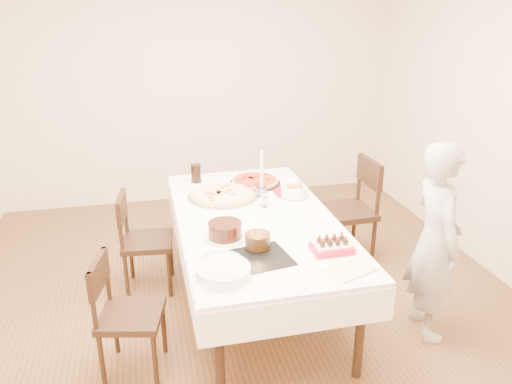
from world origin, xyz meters
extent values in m
plane|color=#53381C|center=(0.00, 0.00, 0.00)|extent=(5.00, 5.00, 0.00)
cube|color=beige|center=(0.00, 2.50, 1.35)|extent=(4.50, 0.04, 2.70)
cube|color=white|center=(0.11, 0.10, 0.38)|extent=(1.28, 2.21, 0.75)
imported|color=beige|center=(1.24, -0.49, 0.71)|extent=(0.40, 0.56, 1.42)
cylinder|color=beige|center=(-0.06, 0.55, 0.77)|extent=(0.66, 0.66, 0.04)
cylinder|color=red|center=(0.27, 0.81, 0.77)|extent=(0.53, 0.53, 0.04)
cube|color=#B21E1E|center=(0.50, 0.57, 0.75)|extent=(0.27, 0.27, 0.01)
cylinder|color=white|center=(0.51, 0.43, 0.79)|extent=(0.26, 0.26, 0.07)
cylinder|color=white|center=(0.26, 0.51, 0.95)|extent=(0.10, 0.10, 0.40)
cylinder|color=black|center=(-0.22, 0.96, 0.83)|extent=(0.11, 0.11, 0.16)
cylinder|color=black|center=(-0.17, -0.19, 0.81)|extent=(0.38, 0.38, 0.12)
cube|color=black|center=(0.01, -0.51, 0.75)|extent=(0.39, 0.39, 0.01)
cylinder|color=#38210F|center=(0.01, -0.38, 0.84)|extent=(0.18, 0.18, 0.16)
cube|color=beige|center=(0.49, -0.77, 0.75)|extent=(0.33, 0.28, 0.02)
cylinder|color=white|center=(-0.26, -0.67, 0.78)|extent=(0.33, 0.33, 0.07)
cylinder|color=white|center=(-0.25, -0.50, 0.76)|extent=(0.32, 0.32, 0.01)
camera|label=1|loc=(-0.66, -3.18, 2.27)|focal=35.00mm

